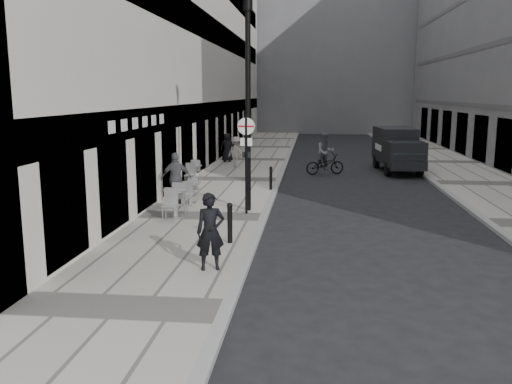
% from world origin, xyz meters
% --- Properties ---
extents(sidewalk, '(4.00, 60.00, 0.12)m').
position_xyz_m(sidewalk, '(-2.00, 18.00, 0.06)').
color(sidewalk, '#A9A399').
rests_on(sidewalk, ground).
extents(far_sidewalk, '(4.00, 60.00, 0.12)m').
position_xyz_m(far_sidewalk, '(9.00, 18.00, 0.06)').
color(far_sidewalk, '#A9A399').
rests_on(far_sidewalk, ground).
extents(building_left, '(4.00, 45.00, 18.00)m').
position_xyz_m(building_left, '(-6.00, 24.50, 9.00)').
color(building_left, silver).
rests_on(building_left, ground).
extents(building_far, '(24.00, 16.00, 22.00)m').
position_xyz_m(building_far, '(1.50, 56.00, 11.00)').
color(building_far, slate).
rests_on(building_far, ground).
extents(walking_man, '(0.73, 0.58, 1.74)m').
position_xyz_m(walking_man, '(-0.69, 5.01, 0.99)').
color(walking_man, black).
rests_on(walking_man, sidewalk).
extents(sign_post, '(0.55, 0.09, 3.23)m').
position_xyz_m(sign_post, '(-0.60, 10.80, 2.19)').
color(sign_post, black).
rests_on(sign_post, sidewalk).
extents(lamppost, '(0.31, 0.31, 6.88)m').
position_xyz_m(lamppost, '(-0.60, 11.32, 3.94)').
color(lamppost, black).
rests_on(lamppost, sidewalk).
extents(bollard_near, '(0.13, 0.13, 1.00)m').
position_xyz_m(bollard_near, '(-0.60, 7.23, 0.62)').
color(bollard_near, black).
rests_on(bollard_near, sidewalk).
extents(bollard_far, '(0.12, 0.12, 0.89)m').
position_xyz_m(bollard_far, '(-0.15, 15.37, 0.57)').
color(bollard_far, black).
rests_on(bollard_far, sidewalk).
extents(panel_van, '(2.12, 4.89, 2.25)m').
position_xyz_m(panel_van, '(5.88, 22.06, 1.27)').
color(panel_van, black).
rests_on(panel_van, ground).
extents(cyclist, '(2.08, 1.29, 2.12)m').
position_xyz_m(cyclist, '(2.16, 20.63, 0.83)').
color(cyclist, black).
rests_on(cyclist, ground).
extents(pedestrian_a, '(1.16, 0.77, 1.84)m').
position_xyz_m(pedestrian_a, '(-3.28, 12.11, 1.04)').
color(pedestrian_a, '#4E4F53').
rests_on(pedestrian_a, sidewalk).
extents(pedestrian_b, '(1.21, 1.00, 1.62)m').
position_xyz_m(pedestrian_b, '(-2.52, 22.06, 0.93)').
color(pedestrian_b, '#AAA69D').
rests_on(pedestrian_b, sidewalk).
extents(pedestrian_c, '(0.86, 0.62, 1.65)m').
position_xyz_m(pedestrian_c, '(-3.37, 24.27, 0.95)').
color(pedestrian_c, black).
rests_on(pedestrian_c, sidewalk).
extents(cafe_table_near, '(0.80, 1.80, 1.03)m').
position_xyz_m(cafe_table_near, '(-2.80, 10.08, 0.64)').
color(cafe_table_near, silver).
rests_on(cafe_table_near, sidewalk).
extents(cafe_table_mid, '(0.77, 1.74, 0.99)m').
position_xyz_m(cafe_table_mid, '(-3.60, 16.33, 0.62)').
color(cafe_table_mid, '#BCBCBE').
rests_on(cafe_table_mid, sidewalk).
extents(cafe_table_far, '(0.67, 1.51, 0.86)m').
position_xyz_m(cafe_table_far, '(-2.80, 12.24, 0.56)').
color(cafe_table_far, silver).
rests_on(cafe_table_far, sidewalk).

